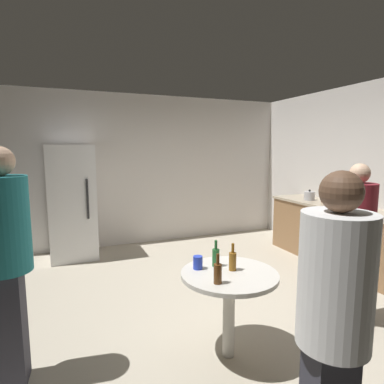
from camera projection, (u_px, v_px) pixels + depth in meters
The scene contains 16 objects.
ground_plane at pixel (212, 306), 3.66m from camera, with size 5.20×5.20×0.10m, color #B2A893.
wall_back at pixel (151, 170), 5.88m from camera, with size 5.32×0.06×2.70m, color silver.
wall_side_right at pixel (382, 177), 4.45m from camera, with size 0.06×5.20×2.70m, color silver.
refrigerator at pixel (72, 202), 5.02m from camera, with size 0.70×0.68×1.80m.
kitchen_counter at pixel (333, 234), 4.87m from camera, with size 0.64×2.24×0.90m.
kettle at pixel (310, 196), 5.24m from camera, with size 0.24×0.17×0.18m.
wine_bottle_on_counter at pixel (356, 201), 4.40m from camera, with size 0.08×0.08×0.31m.
beer_bottle_on_counter at pixel (323, 197), 5.03m from camera, with size 0.06×0.06×0.23m.
foreground_table at pixel (229, 285), 2.62m from camera, with size 0.80×0.80×0.73m.
beer_bottle_amber at pixel (233, 261), 2.64m from camera, with size 0.06×0.06×0.23m.
beer_bottle_brown at pixel (218, 273), 2.38m from camera, with size 0.06×0.06×0.23m.
beer_bottle_green at pixel (216, 257), 2.73m from camera, with size 0.06×0.06×0.23m.
plastic_cup_blue at pixel (198, 263), 2.68m from camera, with size 0.08×0.08×0.11m, color blue.
person_in_white_shirt at pixel (333, 315), 1.51m from camera, with size 0.39×0.39×1.65m.
person_in_teal_shirt at pixel (6, 249), 2.26m from camera, with size 0.37×0.37×1.76m.
person_in_maroon_shirt at pixel (356, 233), 3.08m from camera, with size 0.35×0.35×1.60m.
Camera 1 is at (-1.52, -3.10, 1.74)m, focal length 29.79 mm.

